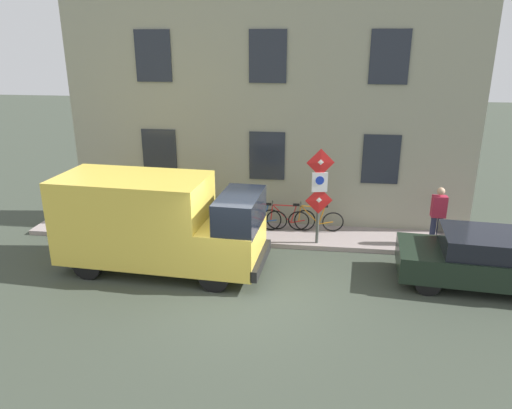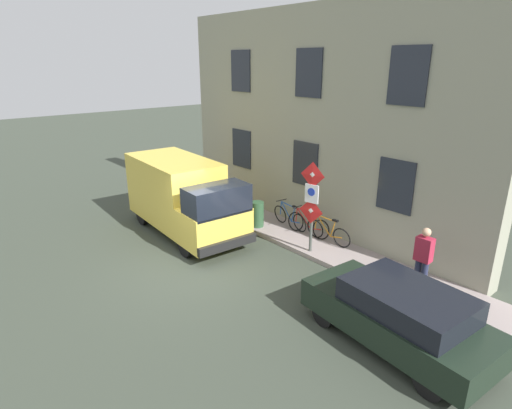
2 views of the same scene
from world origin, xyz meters
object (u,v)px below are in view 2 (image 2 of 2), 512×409
at_px(sign_post_stacked, 312,199).
at_px(bicycle_red, 308,224).
at_px(litter_bin, 258,214).
at_px(bicycle_orange, 328,232).
at_px(bicycle_blue, 290,217).
at_px(delivery_van, 183,195).
at_px(parked_hatchback, 400,314).
at_px(pedestrian, 423,258).

bearing_deg(sign_post_stacked, bicycle_red, 45.06).
bearing_deg(litter_bin, bicycle_red, -64.94).
relative_size(bicycle_orange, bicycle_blue, 1.00).
bearing_deg(delivery_van, parked_hatchback, 4.61).
bearing_deg(delivery_van, bicycle_orange, 38.46).
xyz_separation_m(delivery_van, bicycle_orange, (2.83, -4.06, -0.82)).
bearing_deg(bicycle_red, litter_bin, 19.85).
bearing_deg(bicycle_red, parked_hatchback, 146.63).
height_order(bicycle_blue, pedestrian, pedestrian).
distance_m(bicycle_red, pedestrian, 4.38).
distance_m(parked_hatchback, bicycle_red, 5.70).
distance_m(bicycle_orange, pedestrian, 3.54).
bearing_deg(bicycle_blue, bicycle_red, -174.94).
bearing_deg(parked_hatchback, bicycle_orange, -27.85).
distance_m(delivery_van, bicycle_blue, 3.76).
relative_size(sign_post_stacked, bicycle_red, 1.57).
distance_m(sign_post_stacked, bicycle_red, 1.86).
bearing_deg(bicycle_red, sign_post_stacked, 129.85).
relative_size(bicycle_blue, pedestrian, 1.00).
xyz_separation_m(delivery_van, bicycle_red, (2.83, -3.20, -0.82)).
height_order(parked_hatchback, bicycle_orange, parked_hatchback).
distance_m(parked_hatchback, pedestrian, 2.29).
bearing_deg(bicycle_blue, litter_bin, 49.24).
xyz_separation_m(sign_post_stacked, pedestrian, (0.39, -3.38, -0.75)).
bearing_deg(litter_bin, delivery_van, 143.21).
relative_size(sign_post_stacked, delivery_van, 0.49).
relative_size(sign_post_stacked, bicycle_blue, 1.57).
height_order(sign_post_stacked, litter_bin, sign_post_stacked).
bearing_deg(sign_post_stacked, parked_hatchback, -113.26).
height_order(sign_post_stacked, pedestrian, sign_post_stacked).
height_order(parked_hatchback, pedestrian, pedestrian).
height_order(sign_post_stacked, bicycle_red, sign_post_stacked).
xyz_separation_m(pedestrian, litter_bin, (-0.24, 5.99, -0.48)).
bearing_deg(delivery_van, bicycle_blue, 54.08).
bearing_deg(delivery_van, pedestrian, 20.58).
xyz_separation_m(bicycle_orange, pedestrian, (-0.54, -3.45, 0.56)).
height_order(delivery_van, bicycle_blue, delivery_van).
distance_m(sign_post_stacked, bicycle_blue, 2.41).
relative_size(bicycle_orange, litter_bin, 1.90).
relative_size(bicycle_blue, litter_bin, 1.91).
relative_size(delivery_van, bicycle_orange, 3.18).
height_order(sign_post_stacked, delivery_van, sign_post_stacked).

